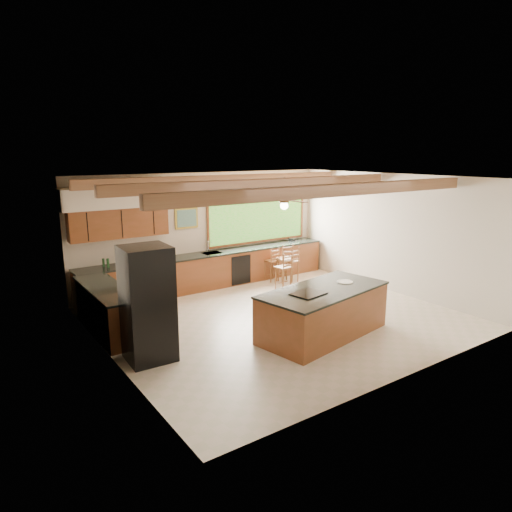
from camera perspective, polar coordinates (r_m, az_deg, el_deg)
ground at (r=9.97m, az=2.87°, el=-7.75°), size 7.20×7.20×0.00m
room_shell at (r=9.85m, az=-0.09°, el=5.30°), size 7.27×6.54×3.02m
counter_run at (r=11.46m, az=-8.11°, el=-2.68°), size 7.12×3.10×1.26m
island at (r=9.04m, az=8.39°, el=-6.91°), size 2.88×1.72×0.96m
refrigerator at (r=7.97m, az=-13.40°, el=-5.85°), size 0.81×0.79×2.00m
bar_stool_a at (r=12.58m, az=2.12°, el=-0.67°), size 0.35×0.35×0.96m
bar_stool_b at (r=11.77m, az=3.59°, el=-1.53°), size 0.39×0.39×1.00m
bar_stool_c at (r=12.47m, az=3.77°, el=-0.43°), size 0.45×0.45×1.10m
bar_stool_d at (r=12.51m, az=4.55°, el=-0.73°), size 0.37×0.37×0.98m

